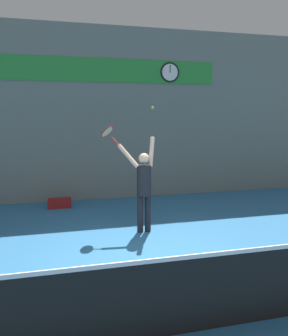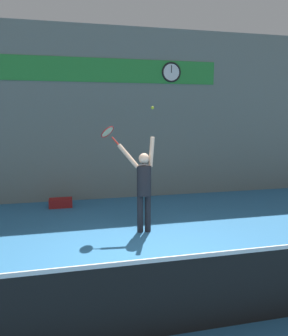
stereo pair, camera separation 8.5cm
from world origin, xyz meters
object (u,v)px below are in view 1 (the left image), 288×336
(tennis_ball, at_px, (153,108))
(equipment_bag, at_px, (60,203))
(tennis_racket, at_px, (108,133))
(scoreboard_clock, at_px, (170,72))
(tennis_player, at_px, (144,184))

(tennis_ball, relative_size, equipment_bag, 0.10)
(tennis_racket, bearing_deg, scoreboard_clock, 49.02)
(tennis_player, relative_size, tennis_racket, 4.65)
(tennis_player, bearing_deg, tennis_ball, -32.12)
(scoreboard_clock, distance_m, equipment_bag, 4.97)
(tennis_racket, bearing_deg, tennis_ball, -33.53)
(scoreboard_clock, xyz_separation_m, tennis_player, (-1.55, -3.02, -2.71))
(equipment_bag, bearing_deg, tennis_racket, -60.25)
(scoreboard_clock, relative_size, tennis_player, 0.29)
(tennis_player, xyz_separation_m, tennis_racket, (-0.68, 0.46, 1.07))
(scoreboard_clock, xyz_separation_m, tennis_racket, (-2.23, -2.56, -1.64))
(equipment_bag, bearing_deg, tennis_player, -53.23)
(tennis_player, height_order, equipment_bag, tennis_player)
(tennis_ball, bearing_deg, tennis_racket, 146.47)
(scoreboard_clock, relative_size, equipment_bag, 0.96)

